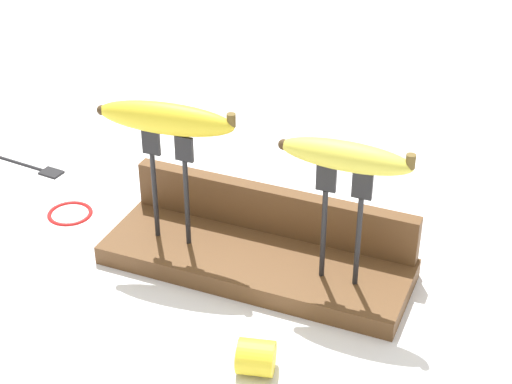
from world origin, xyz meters
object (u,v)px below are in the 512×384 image
Objects in this scene: fork_stand_left at (169,177)px; banana_raised_right at (346,156)px; fork_stand_right at (342,215)px; wire_coil at (70,212)px; banana_chunk_near at (255,357)px; banana_raised_left at (166,118)px; fork_fallen_near at (32,166)px.

banana_raised_right reaches higher than fork_stand_left.
fork_stand_right is 2.39× the size of wire_coil.
fork_stand_right is at bearing -4.30° from wire_coil.
banana_chunk_near is 0.76× the size of wire_coil.
fork_stand_right is 0.87× the size of banana_raised_left.
fork_stand_right is at bearing 0.00° from banana_raised_left.
fork_fallen_near is (-0.34, 0.13, -0.22)m from banana_raised_left.
fork_stand_left reaches higher than wire_coil.
banana_chunk_near is at bearing -27.62° from wire_coil.
banana_chunk_near reaches higher than wire_coil.
banana_chunk_near is at bearing -29.69° from fork_fallen_near.
fork_stand_right is at bearing 75.21° from banana_chunk_near.
banana_raised_right is 1.03× the size of fork_fallen_near.
banana_raised_left reaches higher than banana_chunk_near.
fork_fallen_near is (-0.59, 0.13, -0.21)m from banana_raised_right.
banana_chunk_near is (-0.05, -0.18, -0.19)m from banana_raised_right.
fork_stand_left is 1.01× the size of fork_fallen_near.
fork_fallen_near is at bearing 158.73° from banana_raised_left.
fork_stand_left is 1.00× the size of fork_stand_right.
fork_fallen_near is 3.12× the size of banana_chunk_near.
banana_raised_left is at bearing -21.27° from fork_fallen_near.
banana_raised_right reaches higher than wire_coil.
banana_raised_right is 2.45× the size of wire_coil.
banana_raised_left is at bearing 138.72° from banana_chunk_near.
fork_stand_left is at bearing 180.00° from banana_raised_right.
fork_stand_right is 0.26m from banana_raised_left.
banana_raised_right is at bearing 0.00° from banana_raised_left.
banana_raised_left is 0.33m from banana_chunk_near.
banana_raised_left is 1.13× the size of banana_raised_right.
banana_raised_right reaches higher than fork_fallen_near.
fork_stand_left is 0.24m from wire_coil.
fork_fallen_near is at bearing 167.28° from fork_stand_right.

